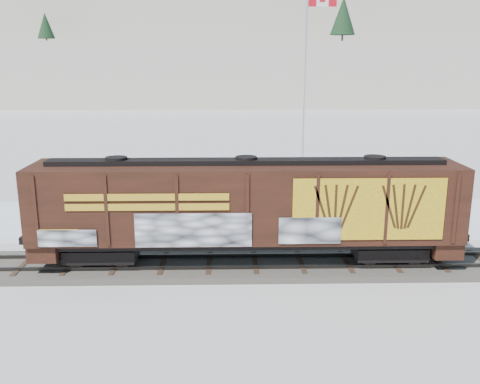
{
  "coord_description": "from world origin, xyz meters",
  "views": [
    {
      "loc": [
        -1.14,
        -21.8,
        8.89
      ],
      "look_at": [
        -0.59,
        3.0,
        2.7
      ],
      "focal_mm": 40.0,
      "sensor_mm": 36.0,
      "label": 1
    }
  ],
  "objects_px": {
    "flagpole": "(305,121)",
    "car_white": "(207,208)",
    "car_silver": "(124,209)",
    "car_dark": "(375,211)",
    "hopper_railcar": "(246,205)"
  },
  "relations": [
    {
      "from": "hopper_railcar",
      "to": "car_dark",
      "type": "relative_size",
      "value": 3.87
    },
    {
      "from": "flagpole",
      "to": "car_white",
      "type": "bearing_deg",
      "value": -138.37
    },
    {
      "from": "car_white",
      "to": "car_silver",
      "type": "bearing_deg",
      "value": 111.74
    },
    {
      "from": "car_white",
      "to": "car_dark",
      "type": "xyz_separation_m",
      "value": [
        9.36,
        -0.59,
        -0.03
      ]
    },
    {
      "from": "car_silver",
      "to": "car_dark",
      "type": "height_order",
      "value": "car_silver"
    },
    {
      "from": "flagpole",
      "to": "car_white",
      "type": "xyz_separation_m",
      "value": [
        -6.16,
        -5.47,
        -4.28
      ]
    },
    {
      "from": "hopper_railcar",
      "to": "car_silver",
      "type": "height_order",
      "value": "hopper_railcar"
    },
    {
      "from": "car_silver",
      "to": "car_white",
      "type": "bearing_deg",
      "value": -92.44
    },
    {
      "from": "car_silver",
      "to": "flagpole",
      "type": "bearing_deg",
      "value": -65.72
    },
    {
      "from": "car_dark",
      "to": "flagpole",
      "type": "bearing_deg",
      "value": 14.88
    },
    {
      "from": "flagpole",
      "to": "car_dark",
      "type": "distance_m",
      "value": 8.1
    },
    {
      "from": "car_silver",
      "to": "car_dark",
      "type": "bearing_deg",
      "value": -94.92
    },
    {
      "from": "flagpole",
      "to": "car_white",
      "type": "height_order",
      "value": "flagpole"
    },
    {
      "from": "flagpole",
      "to": "car_white",
      "type": "distance_m",
      "value": 9.29
    },
    {
      "from": "hopper_railcar",
      "to": "car_dark",
      "type": "bearing_deg",
      "value": 41.56
    }
  ]
}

